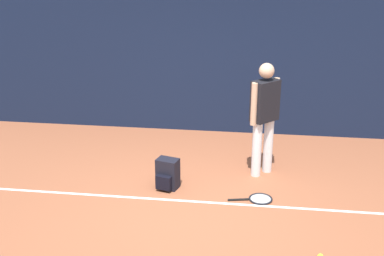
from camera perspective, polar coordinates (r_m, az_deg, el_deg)
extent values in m
plane|color=#9E5638|center=(6.42, -0.48, -9.64)|extent=(12.00, 12.00, 0.00)
cube|color=#141E38|center=(8.75, 2.27, 7.91)|extent=(10.00, 0.10, 2.65)
cube|color=white|center=(6.63, -0.18, -8.58)|extent=(9.00, 0.05, 0.00)
cylinder|color=white|center=(7.40, 8.92, -2.02)|extent=(0.14, 0.14, 0.85)
cylinder|color=white|center=(7.24, 7.60, -2.47)|extent=(0.14, 0.14, 0.85)
cube|color=black|center=(7.07, 8.56, 3.19)|extent=(0.44, 0.44, 0.60)
sphere|color=#D8A884|center=(6.95, 8.75, 6.65)|extent=(0.22, 0.22, 0.22)
cylinder|color=#D8A884|center=(7.23, 9.78, 3.41)|extent=(0.09, 0.09, 0.62)
cylinder|color=#D8A884|center=(6.92, 7.29, 2.79)|extent=(0.09, 0.09, 0.62)
cylinder|color=black|center=(6.68, 5.51, -8.37)|extent=(0.30, 0.09, 0.03)
torus|color=black|center=(6.73, 8.06, -8.23)|extent=(0.38, 0.38, 0.02)
cylinder|color=#B2B2B2|center=(6.73, 8.06, -8.23)|extent=(0.33, 0.33, 0.00)
cube|color=black|center=(6.90, -2.85, -5.35)|extent=(0.34, 0.27, 0.44)
cube|color=black|center=(6.82, -3.35, -6.42)|extent=(0.23, 0.14, 0.20)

